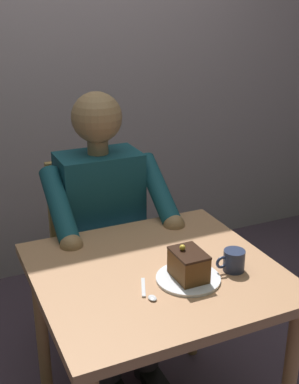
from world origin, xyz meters
name	(u,v)px	position (x,y,z in m)	size (l,w,h in m)	color
cafe_rear_panel	(42,19)	(0.00, -1.47, 1.50)	(6.40, 0.12, 3.00)	#A4959A
dining_table	(156,293)	(0.00, 0.00, 0.62)	(0.83, 0.79, 0.72)	#AC7A54
chair	(95,244)	(0.00, -0.69, 0.50)	(0.42, 0.42, 0.90)	#9F7E42
seated_person	(106,229)	(0.00, -0.52, 0.65)	(0.53, 0.58, 1.25)	#134452
dessert_plate	(188,278)	(-0.07, 0.11, 0.73)	(0.22, 0.22, 0.01)	silver
cake_slice	(189,265)	(-0.07, 0.11, 0.78)	(0.10, 0.13, 0.12)	brown
coffee_cup	(233,260)	(-0.24, 0.12, 0.76)	(0.11, 0.07, 0.08)	#232C46
dessert_spoon	(148,293)	(0.09, 0.13, 0.73)	(0.05, 0.14, 0.01)	silver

